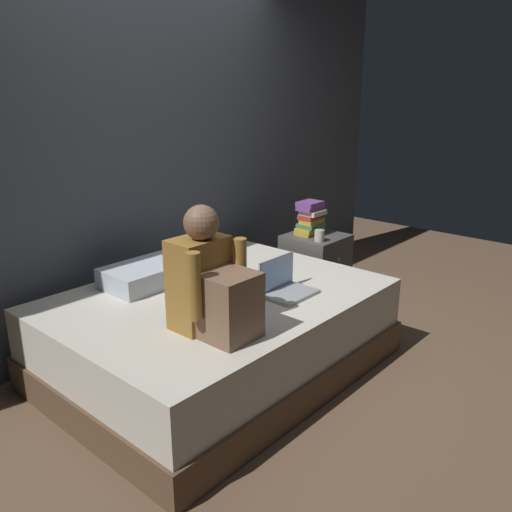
{
  "coord_description": "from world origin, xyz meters",
  "views": [
    {
      "loc": [
        -2.3,
        -1.88,
        1.72
      ],
      "look_at": [
        -0.07,
        0.1,
        0.77
      ],
      "focal_mm": 37.05,
      "sensor_mm": 36.0,
      "label": 1
    }
  ],
  "objects_px": {
    "nightstand": "(315,269)",
    "mug": "(319,236)",
    "pillow": "(148,274)",
    "person_sitting": "(211,285)",
    "clothes_pile": "(217,257)",
    "book_stack": "(311,218)",
    "bed": "(218,332)",
    "laptop": "(285,285)"
  },
  "relations": [
    {
      "from": "nightstand",
      "to": "mug",
      "type": "bearing_deg",
      "value": -137.31
    },
    {
      "from": "pillow",
      "to": "nightstand",
      "type": "bearing_deg",
      "value": -10.36
    },
    {
      "from": "person_sitting",
      "to": "mug",
      "type": "relative_size",
      "value": 7.28
    },
    {
      "from": "person_sitting",
      "to": "clothes_pile",
      "type": "height_order",
      "value": "person_sitting"
    },
    {
      "from": "book_stack",
      "to": "clothes_pile",
      "type": "distance_m",
      "value": 0.93
    },
    {
      "from": "nightstand",
      "to": "book_stack",
      "type": "xyz_separation_m",
      "value": [
        -0.01,
        0.06,
        0.43
      ]
    },
    {
      "from": "bed",
      "to": "nightstand",
      "type": "height_order",
      "value": "nightstand"
    },
    {
      "from": "nightstand",
      "to": "laptop",
      "type": "distance_m",
      "value": 1.18
    },
    {
      "from": "person_sitting",
      "to": "laptop",
      "type": "height_order",
      "value": "person_sitting"
    },
    {
      "from": "book_stack",
      "to": "mug",
      "type": "xyz_separation_m",
      "value": [
        -0.12,
        -0.18,
        -0.09
      ]
    },
    {
      "from": "person_sitting",
      "to": "pillow",
      "type": "height_order",
      "value": "person_sitting"
    },
    {
      "from": "bed",
      "to": "book_stack",
      "type": "bearing_deg",
      "value": 10.38
    },
    {
      "from": "book_stack",
      "to": "nightstand",
      "type": "bearing_deg",
      "value": -83.05
    },
    {
      "from": "clothes_pile",
      "to": "book_stack",
      "type": "bearing_deg",
      "value": -9.56
    },
    {
      "from": "nightstand",
      "to": "person_sitting",
      "type": "relative_size",
      "value": 0.89
    },
    {
      "from": "person_sitting",
      "to": "clothes_pile",
      "type": "xyz_separation_m",
      "value": [
        0.76,
        0.74,
        -0.19
      ]
    },
    {
      "from": "laptop",
      "to": "bed",
      "type": "bearing_deg",
      "value": 130.4
    },
    {
      "from": "bed",
      "to": "mug",
      "type": "xyz_separation_m",
      "value": [
        1.17,
        0.06,
        0.37
      ]
    },
    {
      "from": "person_sitting",
      "to": "mug",
      "type": "distance_m",
      "value": 1.61
    },
    {
      "from": "clothes_pile",
      "to": "nightstand",
      "type": "bearing_deg",
      "value": -12.87
    },
    {
      "from": "person_sitting",
      "to": "laptop",
      "type": "relative_size",
      "value": 2.05
    },
    {
      "from": "person_sitting",
      "to": "pillow",
      "type": "relative_size",
      "value": 1.17
    },
    {
      "from": "nightstand",
      "to": "pillow",
      "type": "height_order",
      "value": "pillow"
    },
    {
      "from": "pillow",
      "to": "mug",
      "type": "distance_m",
      "value": 1.4
    },
    {
      "from": "laptop",
      "to": "pillow",
      "type": "xyz_separation_m",
      "value": [
        -0.44,
        0.77,
        0.01
      ]
    },
    {
      "from": "bed",
      "to": "laptop",
      "type": "distance_m",
      "value": 0.52
    },
    {
      "from": "laptop",
      "to": "pillow",
      "type": "bearing_deg",
      "value": 119.89
    },
    {
      "from": "pillow",
      "to": "clothes_pile",
      "type": "height_order",
      "value": "pillow"
    },
    {
      "from": "mug",
      "to": "clothes_pile",
      "type": "bearing_deg",
      "value": 157.27
    },
    {
      "from": "person_sitting",
      "to": "clothes_pile",
      "type": "relative_size",
      "value": 1.9
    },
    {
      "from": "bed",
      "to": "clothes_pile",
      "type": "relative_size",
      "value": 5.79
    },
    {
      "from": "bed",
      "to": "nightstand",
      "type": "distance_m",
      "value": 1.31
    },
    {
      "from": "laptop",
      "to": "mug",
      "type": "relative_size",
      "value": 3.56
    },
    {
      "from": "bed",
      "to": "person_sitting",
      "type": "distance_m",
      "value": 0.73
    },
    {
      "from": "nightstand",
      "to": "person_sitting",
      "type": "distance_m",
      "value": 1.82
    },
    {
      "from": "pillow",
      "to": "book_stack",
      "type": "bearing_deg",
      "value": -8.27
    },
    {
      "from": "mug",
      "to": "bed",
      "type": "bearing_deg",
      "value": -177.02
    },
    {
      "from": "person_sitting",
      "to": "clothes_pile",
      "type": "distance_m",
      "value": 1.08
    },
    {
      "from": "person_sitting",
      "to": "book_stack",
      "type": "height_order",
      "value": "person_sitting"
    },
    {
      "from": "bed",
      "to": "laptop",
      "type": "relative_size",
      "value": 6.25
    },
    {
      "from": "person_sitting",
      "to": "book_stack",
      "type": "xyz_separation_m",
      "value": [
        1.67,
        0.59,
        -0.05
      ]
    },
    {
      "from": "pillow",
      "to": "mug",
      "type": "relative_size",
      "value": 6.22
    }
  ]
}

